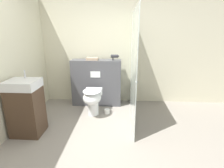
# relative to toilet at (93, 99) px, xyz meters

# --- Properties ---
(ground_plane) EXTENTS (12.00, 12.00, 0.00)m
(ground_plane) POSITION_rel_toilet_xyz_m (0.22, -1.31, -0.36)
(ground_plane) COLOR gray
(wall_back) EXTENTS (8.00, 0.06, 2.50)m
(wall_back) POSITION_rel_toilet_xyz_m (0.22, 0.86, 0.89)
(wall_back) COLOR beige
(wall_back) RESTS_ON ground_plane
(partition_panel) EXTENTS (1.14, 0.32, 1.08)m
(partition_panel) POSITION_rel_toilet_xyz_m (0.01, 0.59, 0.17)
(partition_panel) COLOR #4C4C51
(partition_panel) RESTS_ON ground_plane
(shower_glass) EXTENTS (0.04, 1.75, 2.09)m
(shower_glass) POSITION_rel_toilet_xyz_m (0.81, -0.04, 0.68)
(shower_glass) COLOR silver
(shower_glass) RESTS_ON ground_plane
(toilet) EXTENTS (0.37, 0.56, 0.57)m
(toilet) POSITION_rel_toilet_xyz_m (0.00, 0.00, 0.00)
(toilet) COLOR white
(toilet) RESTS_ON ground_plane
(sink_vanity) EXTENTS (0.50, 0.42, 1.10)m
(sink_vanity) POSITION_rel_toilet_xyz_m (-1.00, -0.74, 0.12)
(sink_vanity) COLOR #473323
(sink_vanity) RESTS_ON ground_plane
(hair_drier) EXTENTS (0.19, 0.07, 0.13)m
(hair_drier) POSITION_rel_toilet_xyz_m (0.43, 0.55, 0.80)
(hair_drier) COLOR #2D2D33
(hair_drier) RESTS_ON partition_panel
(folded_towel) EXTENTS (0.26, 0.16, 0.06)m
(folded_towel) POSITION_rel_toilet_xyz_m (-0.08, 0.56, 0.74)
(folded_towel) COLOR tan
(folded_towel) RESTS_ON partition_panel
(spare_toilet_roll) EXTENTS (0.11, 0.11, 0.10)m
(spare_toilet_roll) POSITION_rel_toilet_xyz_m (0.29, 0.09, -0.32)
(spare_toilet_roll) COLOR white
(spare_toilet_roll) RESTS_ON ground_plane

